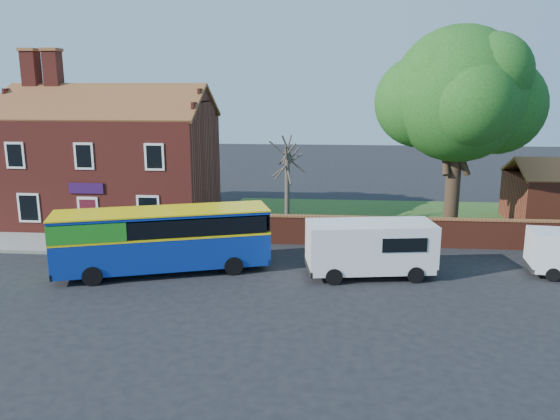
# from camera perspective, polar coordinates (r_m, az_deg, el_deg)

# --- Properties ---
(ground) EXTENTS (120.00, 120.00, 0.00)m
(ground) POSITION_cam_1_polar(r_m,az_deg,el_deg) (23.98, -11.07, -7.85)
(ground) COLOR black
(ground) RESTS_ON ground
(pavement) EXTENTS (18.00, 3.50, 0.12)m
(pavement) POSITION_cam_1_polar(r_m,az_deg,el_deg) (31.54, -20.49, -3.31)
(pavement) COLOR gray
(pavement) RESTS_ON ground
(kerb) EXTENTS (18.00, 0.15, 0.14)m
(kerb) POSITION_cam_1_polar(r_m,az_deg,el_deg) (30.04, -21.91, -4.19)
(kerb) COLOR slate
(kerb) RESTS_ON ground
(grass_strip) EXTENTS (26.00, 12.00, 0.04)m
(grass_strip) POSITION_cam_1_polar(r_m,az_deg,el_deg) (36.10, 15.33, -1.05)
(grass_strip) COLOR #426B28
(grass_strip) RESTS_ON ground
(shop_building) EXTENTS (12.30, 8.13, 10.50)m
(shop_building) POSITION_cam_1_polar(r_m,az_deg,el_deg) (36.03, -17.05, 4.31)
(shop_building) COLOR maroon
(shop_building) RESTS_ON ground
(boundary_wall) EXTENTS (22.00, 0.38, 1.60)m
(boundary_wall) POSITION_cam_1_polar(r_m,az_deg,el_deg) (30.21, 17.36, -2.28)
(boundary_wall) COLOR maroon
(boundary_wall) RESTS_ON ground
(bus) EXTENTS (9.84, 5.27, 2.92)m
(bus) POSITION_cam_1_polar(r_m,az_deg,el_deg) (25.40, -12.81, -2.83)
(bus) COLOR #0D2F95
(bus) RESTS_ON ground
(van_near) EXTENTS (5.88, 3.08, 2.46)m
(van_near) POSITION_cam_1_polar(r_m,az_deg,el_deg) (24.75, 9.44, -3.76)
(van_near) COLOR white
(van_near) RESTS_ON ground
(large_tree) EXTENTS (9.63, 7.62, 11.74)m
(large_tree) POSITION_cam_1_polar(r_m,az_deg,el_deg) (33.14, 18.25, 10.98)
(large_tree) COLOR black
(large_tree) RESTS_ON ground
(bare_tree) EXTENTS (2.03, 2.41, 5.40)m
(bare_tree) POSITION_cam_1_polar(r_m,az_deg,el_deg) (31.54, 0.76, 2.56)
(bare_tree) COLOR #4C4238
(bare_tree) RESTS_ON ground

